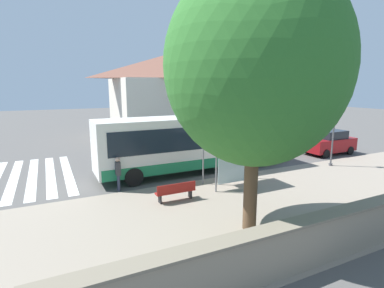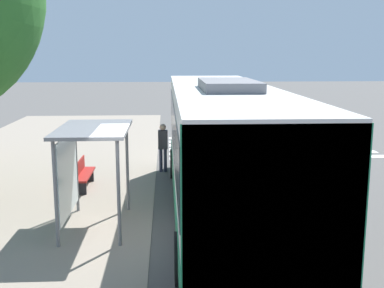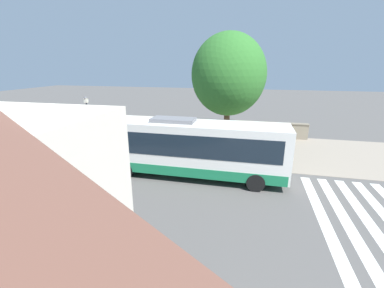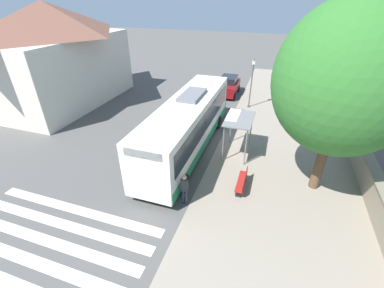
# 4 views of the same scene
# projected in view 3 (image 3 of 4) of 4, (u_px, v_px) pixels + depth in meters

# --- Properties ---
(ground_plane) EXTENTS (120.00, 120.00, 0.00)m
(ground_plane) POSITION_uv_depth(u_px,v_px,m) (178.00, 163.00, 18.06)
(ground_plane) COLOR #514F4C
(ground_plane) RESTS_ON ground
(sidewalk_plaza) EXTENTS (9.00, 44.00, 0.02)m
(sidewalk_plaza) POSITION_uv_depth(u_px,v_px,m) (192.00, 145.00, 22.24)
(sidewalk_plaza) COLOR gray
(sidewalk_plaza) RESTS_ON ground
(crosswalk_stripes) EXTENTS (9.00, 5.25, 0.01)m
(crosswalk_stripes) POSITION_uv_depth(u_px,v_px,m) (382.00, 225.00, 11.08)
(crosswalk_stripes) COLOR silver
(crosswalk_stripes) RESTS_ON ground
(stone_wall) EXTENTS (0.60, 20.00, 1.47)m
(stone_wall) POSITION_uv_depth(u_px,v_px,m) (201.00, 126.00, 25.79)
(stone_wall) COLOR gray
(stone_wall) RESTS_ON ground
(bus) EXTENTS (2.63, 11.75, 3.62)m
(bus) POSITION_uv_depth(u_px,v_px,m) (187.00, 147.00, 15.56)
(bus) COLOR silver
(bus) RESTS_ON ground
(bus_shelter) EXTENTS (1.66, 2.76, 2.49)m
(bus_shelter) POSITION_uv_depth(u_px,v_px,m) (192.00, 131.00, 18.71)
(bus_shelter) COLOR slate
(bus_shelter) RESTS_ON ground
(pedestrian) EXTENTS (0.34, 0.23, 1.75)m
(pedestrian) POSITION_uv_depth(u_px,v_px,m) (271.00, 158.00, 16.17)
(pedestrian) COLOR #2D3347
(pedestrian) RESTS_ON ground
(bench) EXTENTS (0.40, 1.88, 0.88)m
(bench) POSITION_uv_depth(u_px,v_px,m) (239.00, 151.00, 19.12)
(bench) COLOR maroon
(bench) RESTS_ON ground
(street_lamp_near) EXTENTS (0.28, 0.28, 4.38)m
(street_lamp_near) POSITION_uv_depth(u_px,v_px,m) (88.00, 119.00, 19.92)
(street_lamp_near) COLOR #4C4C51
(street_lamp_near) RESTS_ON ground
(shade_tree) EXTENTS (6.16, 6.16, 9.25)m
(shade_tree) POSITION_uv_depth(u_px,v_px,m) (229.00, 75.00, 21.25)
(shade_tree) COLOR brown
(shade_tree) RESTS_ON ground
(parked_car_behind_bus) EXTENTS (1.95, 4.06, 1.85)m
(parked_car_behind_bus) POSITION_uv_depth(u_px,v_px,m) (35.00, 147.00, 18.68)
(parked_car_behind_bus) COLOR maroon
(parked_car_behind_bus) RESTS_ON ground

